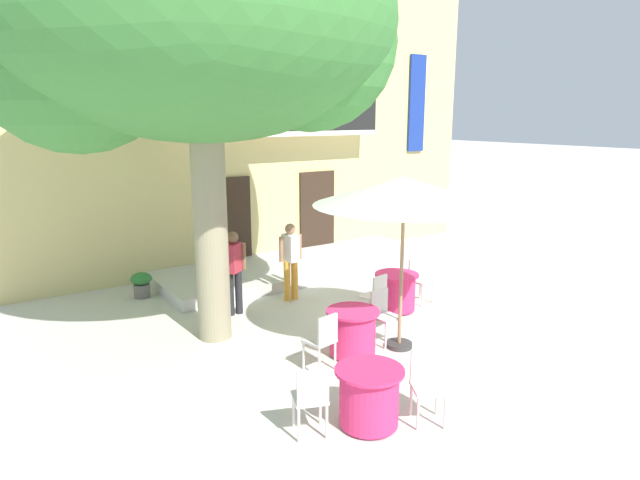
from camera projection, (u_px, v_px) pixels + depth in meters
name	position (u px, v px, depth m)	size (l,w,h in m)	color
ground_plane	(383.00, 320.00, 10.44)	(120.00, 120.00, 0.00)	beige
building_facade	(239.00, 117.00, 15.54)	(13.00, 5.09, 7.50)	#DBC67F
entrance_step_platform	(301.00, 266.00, 13.72)	(7.06, 2.49, 0.25)	silver
plane_tree	(194.00, 28.00, 8.52)	(6.48, 5.69, 7.14)	gray
cafe_table_near_tree	(353.00, 332.00, 8.85)	(0.86, 0.86, 0.76)	#E52D66
cafe_chair_near_tree_0	(323.00, 338.00, 8.26)	(0.46, 0.46, 0.91)	silver
cafe_chair_near_tree_1	(383.00, 313.00, 9.33)	(0.43, 0.43, 0.91)	silver
cafe_table_middle	(396.00, 292.00, 10.88)	(0.86, 0.86, 0.76)	#E52D66
cafe_chair_middle_0	(375.00, 294.00, 10.28)	(0.47, 0.47, 0.91)	silver
cafe_chair_middle_1	(419.00, 277.00, 11.38)	(0.44, 0.44, 0.91)	silver
cafe_table_front	(369.00, 397.00, 6.82)	(0.86, 0.86, 0.76)	#E52D66
cafe_chair_front_0	(427.00, 381.00, 6.93)	(0.54, 0.54, 0.91)	silver
cafe_chair_front_1	(311.00, 396.00, 6.55)	(0.52, 0.52, 0.91)	silver
cafe_umbrella	(404.00, 192.00, 8.66)	(2.90, 2.90, 2.85)	#997A56
ground_planter_left	(142.00, 283.00, 11.71)	(0.44, 0.44, 0.54)	slate
pedestrian_near_entrance	(291.00, 257.00, 11.41)	(0.53, 0.36, 1.63)	gold
pedestrian_mid_plaza	(234.00, 268.00, 10.57)	(0.53, 0.38, 1.64)	#232328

